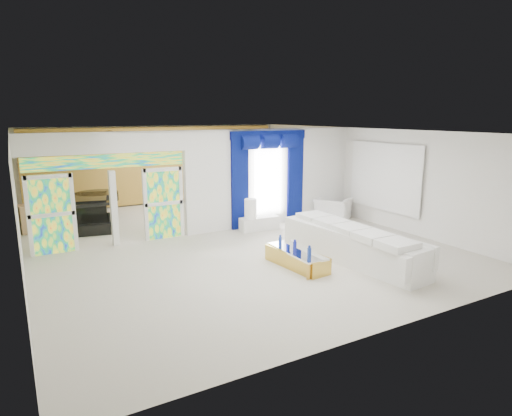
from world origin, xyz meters
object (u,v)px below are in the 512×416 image
armchair (333,209)px  grand_piano (86,210)px  white_sofa (351,246)px  coffee_table (297,259)px  console_table (259,223)px

armchair → grand_piano: (-7.28, 3.43, 0.09)m
white_sofa → coffee_table: size_ratio=2.34×
white_sofa → console_table: size_ratio=3.29×
console_table → grand_piano: grand_piano is taller
coffee_table → grand_piano: size_ratio=0.98×
white_sofa → coffee_table: 1.40m
coffee_table → armchair: 4.96m
armchair → grand_piano: size_ratio=0.62×
coffee_table → console_table: bearing=75.1°
console_table → grand_piano: 5.64m
coffee_table → grand_piano: 7.61m
coffee_table → grand_piano: (-3.57, 6.72, 0.25)m
white_sofa → grand_piano: 8.57m
white_sofa → console_table: white_sofa is taller
white_sofa → armchair: 4.30m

